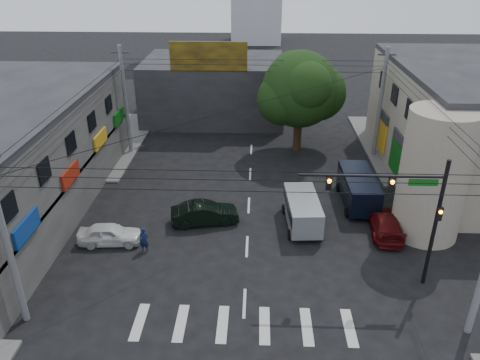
# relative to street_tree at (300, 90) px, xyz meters

# --- Properties ---
(ground) EXTENTS (160.00, 160.00, 0.00)m
(ground) POSITION_rel_street_tree_xyz_m (-4.00, -17.00, -5.47)
(ground) COLOR black
(ground) RESTS_ON ground
(sidewalk_far_left) EXTENTS (16.00, 16.00, 0.15)m
(sidewalk_far_left) POSITION_rel_street_tree_xyz_m (-22.00, 1.00, -5.40)
(sidewalk_far_left) COLOR #514F4C
(sidewalk_far_left) RESTS_ON ground
(sidewalk_far_right) EXTENTS (16.00, 16.00, 0.15)m
(sidewalk_far_right) POSITION_rel_street_tree_xyz_m (14.00, 1.00, -5.40)
(sidewalk_far_right) COLOR #514F4C
(sidewalk_far_right) RESTS_ON ground
(corner_column) EXTENTS (4.00, 4.00, 8.00)m
(corner_column) POSITION_rel_street_tree_xyz_m (7.00, -13.00, -1.47)
(corner_column) COLOR gray
(corner_column) RESTS_ON ground
(building_far) EXTENTS (14.00, 10.00, 6.00)m
(building_far) POSITION_rel_street_tree_xyz_m (-8.00, 9.00, -2.47)
(building_far) COLOR #232326
(building_far) RESTS_ON ground
(billboard) EXTENTS (7.00, 0.30, 2.60)m
(billboard) POSITION_rel_street_tree_xyz_m (-8.00, 4.10, 1.83)
(billboard) COLOR olive
(billboard) RESTS_ON building_far
(street_tree) EXTENTS (6.40, 6.40, 8.70)m
(street_tree) POSITION_rel_street_tree_xyz_m (0.00, 0.00, 0.00)
(street_tree) COLOR black
(street_tree) RESTS_ON ground
(traffic_gantry) EXTENTS (7.10, 0.35, 7.20)m
(traffic_gantry) POSITION_rel_street_tree_xyz_m (3.82, -18.00, -0.64)
(traffic_gantry) COLOR black
(traffic_gantry) RESTS_ON ground
(utility_pole_near_left) EXTENTS (0.32, 0.32, 9.20)m
(utility_pole_near_left) POSITION_rel_street_tree_xyz_m (-14.50, -21.50, -0.87)
(utility_pole_near_left) COLOR #59595B
(utility_pole_near_left) RESTS_ON ground
(utility_pole_far_left) EXTENTS (0.32, 0.32, 9.20)m
(utility_pole_far_left) POSITION_rel_street_tree_xyz_m (-14.50, -1.00, -0.87)
(utility_pole_far_left) COLOR #59595B
(utility_pole_far_left) RESTS_ON ground
(utility_pole_far_right) EXTENTS (0.32, 0.32, 9.20)m
(utility_pole_far_right) POSITION_rel_street_tree_xyz_m (6.50, -1.00, -0.87)
(utility_pole_far_right) COLOR #59595B
(utility_pole_far_right) RESTS_ON ground
(dark_sedan) EXTENTS (3.25, 4.94, 1.43)m
(dark_sedan) POSITION_rel_street_tree_xyz_m (-6.81, -12.41, -4.76)
(dark_sedan) COLOR black
(dark_sedan) RESTS_ON ground
(white_compact) EXTENTS (2.07, 4.00, 1.29)m
(white_compact) POSITION_rel_street_tree_xyz_m (-12.27, -14.95, -4.83)
(white_compact) COLOR silver
(white_compact) RESTS_ON ground
(maroon_sedan) EXTENTS (2.60, 4.91, 1.34)m
(maroon_sedan) POSITION_rel_street_tree_xyz_m (4.59, -13.09, -4.80)
(maroon_sedan) COLOR #4E0B0C
(maroon_sedan) RESTS_ON ground
(silver_minivan) EXTENTS (4.84, 2.54, 1.97)m
(silver_minivan) POSITION_rel_street_tree_xyz_m (-0.54, -12.47, -4.49)
(silver_minivan) COLOR gray
(silver_minivan) RESTS_ON ground
(navy_van) EXTENTS (5.41, 2.17, 2.14)m
(navy_van) POSITION_rel_street_tree_xyz_m (3.54, -9.44, -4.40)
(navy_van) COLOR black
(navy_van) RESTS_ON ground
(traffic_officer) EXTENTS (0.63, 0.47, 1.57)m
(traffic_officer) POSITION_rel_street_tree_xyz_m (-10.00, -15.72, -4.69)
(traffic_officer) COLOR #11193D
(traffic_officer) RESTS_ON ground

